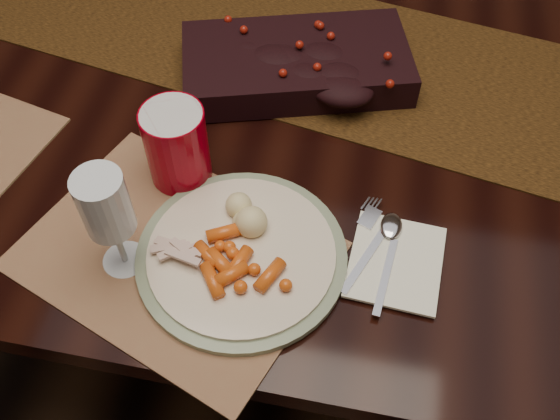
% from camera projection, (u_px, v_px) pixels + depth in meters
% --- Properties ---
extents(floor, '(5.00, 5.00, 0.00)m').
position_uv_depth(floor, '(288.00, 308.00, 1.65)').
color(floor, black).
rests_on(floor, ground).
extents(dining_table, '(1.80, 1.00, 0.75)m').
position_uv_depth(dining_table, '(290.00, 227.00, 1.35)').
color(dining_table, black).
rests_on(dining_table, floor).
extents(table_runner, '(1.83, 0.70, 0.00)m').
position_uv_depth(table_runner, '(333.00, 56.00, 1.11)').
color(table_runner, '#3D1D04').
rests_on(table_runner, dining_table).
extents(centerpiece, '(0.42, 0.29, 0.08)m').
position_uv_depth(centerpiece, '(296.00, 59.00, 1.05)').
color(centerpiece, black).
rests_on(centerpiece, table_runner).
extents(placemat_main, '(0.48, 0.42, 0.00)m').
position_uv_depth(placemat_main, '(175.00, 255.00, 0.86)').
color(placemat_main, brown).
rests_on(placemat_main, dining_table).
extents(dinner_plate, '(0.33, 0.33, 0.02)m').
position_uv_depth(dinner_plate, '(242.00, 255.00, 0.85)').
color(dinner_plate, beige).
rests_on(dinner_plate, placemat_main).
extents(baby_carrots, '(0.12, 0.10, 0.02)m').
position_uv_depth(baby_carrots, '(237.00, 257.00, 0.83)').
color(baby_carrots, '#D05113').
rests_on(baby_carrots, dinner_plate).
extents(mashed_potatoes, '(0.09, 0.09, 0.04)m').
position_uv_depth(mashed_potatoes, '(243.00, 206.00, 0.86)').
color(mashed_potatoes, beige).
rests_on(mashed_potatoes, dinner_plate).
extents(turkey_shreds, '(0.09, 0.08, 0.02)m').
position_uv_depth(turkey_shreds, '(176.00, 250.00, 0.84)').
color(turkey_shreds, '#AE9B8E').
rests_on(turkey_shreds, dinner_plate).
extents(napkin, '(0.13, 0.15, 0.00)m').
position_uv_depth(napkin, '(396.00, 262.00, 0.85)').
color(napkin, white).
rests_on(napkin, placemat_main).
extents(fork, '(0.08, 0.15, 0.00)m').
position_uv_depth(fork, '(365.00, 250.00, 0.86)').
color(fork, white).
rests_on(fork, napkin).
extents(spoon, '(0.05, 0.16, 0.00)m').
position_uv_depth(spoon, '(387.00, 260.00, 0.85)').
color(spoon, silver).
rests_on(spoon, napkin).
extents(red_cup, '(0.11, 0.11, 0.13)m').
position_uv_depth(red_cup, '(177.00, 145.00, 0.90)').
color(red_cup, '#910010').
rests_on(red_cup, placemat_main).
extents(wine_glass, '(0.07, 0.07, 0.18)m').
position_uv_depth(wine_glass, '(112.00, 224.00, 0.79)').
color(wine_glass, silver).
rests_on(wine_glass, dining_table).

